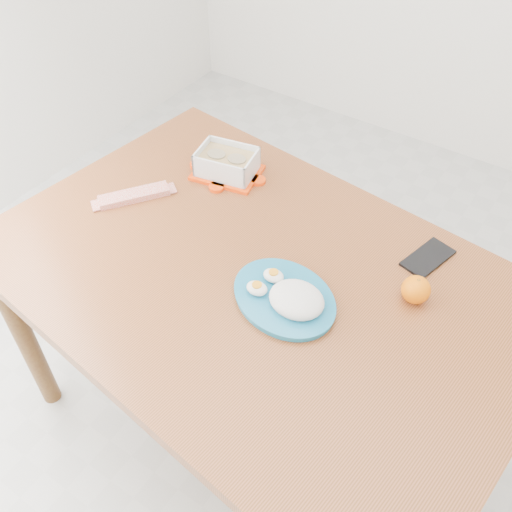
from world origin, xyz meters
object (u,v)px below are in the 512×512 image
Objects in this scene: dining_table at (256,296)px; smartphone at (428,258)px; orange_fruit at (416,290)px; food_container at (227,163)px; rice_plate at (288,297)px.

smartphone reaches higher than dining_table.
dining_table is 0.40m from orange_fruit.
rice_plate is (0.41, -0.32, -0.02)m from food_container.
rice_plate reaches higher than smartphone.
food_container reaches higher than smartphone.
dining_table is at bearing 177.67° from rice_plate.
smartphone is (0.22, 0.32, -0.02)m from rice_plate.
rice_plate is 0.39m from smartphone.
smartphone is (0.63, -0.00, -0.04)m from food_container.
orange_fruit is 0.21× the size of rice_plate.
smartphone is at bearing -11.90° from food_container.
dining_table is at bearing -125.21° from smartphone.
smartphone is (0.33, 0.28, 0.09)m from dining_table.
orange_fruit is at bearing -24.46° from food_container.
food_container is 0.52m from rice_plate.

